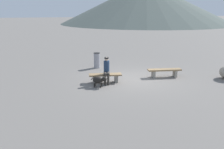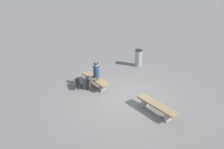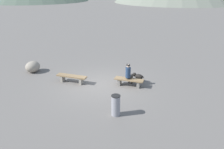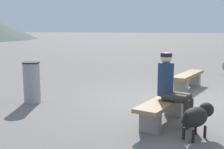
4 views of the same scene
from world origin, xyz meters
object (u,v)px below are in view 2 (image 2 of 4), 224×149
at_px(bench_left, 157,107).
at_px(trash_bin, 138,58).
at_px(bench_right, 96,81).
at_px(seated_person, 94,74).
at_px(dog, 79,82).

bearing_deg(bench_left, trash_bin, -36.15).
distance_m(bench_left, bench_right, 3.28).
distance_m(bench_right, seated_person, 0.42).
relative_size(seated_person, dog, 1.82).
distance_m(bench_right, trash_bin, 3.13).
relative_size(bench_right, seated_person, 1.29).
distance_m(bench_left, seated_person, 3.27).
height_order(bench_right, trash_bin, trash_bin).
bearing_deg(bench_left, bench_right, 10.32).
height_order(bench_right, seated_person, seated_person).
bearing_deg(seated_person, trash_bin, -79.40).
xyz_separation_m(bench_right, dog, (0.46, 0.64, 0.05)).
height_order(seated_person, trash_bin, seated_person).
height_order(dog, trash_bin, trash_bin).
height_order(seated_person, dog, seated_person).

